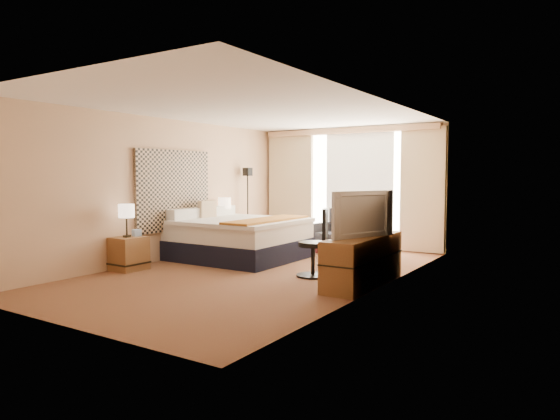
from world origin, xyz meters
The scene contains 21 objects.
floor centered at (0.00, 0.00, 0.00)m, with size 4.20×7.00×0.02m, color #521718.
ceiling centered at (0.00, 0.00, 2.60)m, with size 4.20×7.00×0.02m, color white.
wall_back centered at (0.00, 3.50, 1.30)m, with size 4.20×0.02×2.60m, color tan.
wall_front centered at (0.00, -3.50, 1.30)m, with size 4.20×0.02×2.60m, color tan.
wall_left centered at (-2.10, 0.00, 1.30)m, with size 0.02×7.00×2.60m, color tan.
wall_right centered at (2.10, 0.00, 1.30)m, with size 0.02×7.00×2.60m, color tan.
headboard centered at (-2.06, 0.20, 1.28)m, with size 0.06×1.85×1.50m, color black.
nightstand_left centered at (-1.87, -1.05, 0.28)m, with size 0.45×0.52×0.55m, color brown.
nightstand_right centered at (-1.87, 1.45, 0.28)m, with size 0.45×0.52×0.55m, color brown.
media_dresser centered at (1.83, 0.00, 0.35)m, with size 0.50×1.80×0.70m, color brown.
window centered at (0.25, 3.47, 1.32)m, with size 2.30×0.02×2.30m, color white.
curtains centered at (0.00, 3.39, 1.41)m, with size 4.12×0.19×2.56m.
bed centered at (-1.06, 0.85, 0.39)m, with size 2.20×2.01×1.07m.
loveseat centered at (0.48, 2.49, 0.29)m, with size 1.50×0.96×0.87m.
floor_lamp centered at (-1.90, 2.30, 1.22)m, with size 0.22×0.22×1.73m.
desk_chair centered at (1.00, 0.14, 0.47)m, with size 0.53×0.53×1.06m.
lamp_left centered at (-1.84, -1.11, 0.97)m, with size 0.26×0.26×0.54m.
lamp_right centered at (-1.90, 1.49, 0.97)m, with size 0.26×0.26×0.55m.
tissue_box centered at (-1.83, -0.91, 0.61)m, with size 0.12×0.12×0.11m, color #94B5E4.
telephone centered at (-1.88, 1.31, 0.58)m, with size 0.17×0.14×0.07m, color black.
television centered at (1.78, -0.10, 1.02)m, with size 1.12×0.15×0.65m, color black.
Camera 1 is at (4.63, -6.56, 1.56)m, focal length 32.00 mm.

